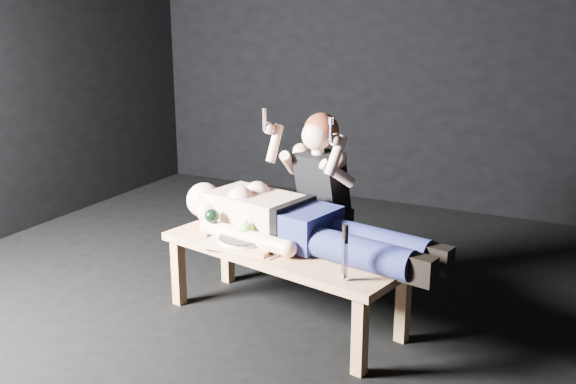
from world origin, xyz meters
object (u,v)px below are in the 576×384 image
object	(u,v)px
carving_knife	(345,253)
lying_man	(301,220)
serving_tray	(243,243)
table	(284,284)
goblet	(212,223)
kneeling_woman	(329,201)

from	to	relation	value
carving_knife	lying_man	bearing A→B (deg)	150.05
serving_tray	table	bearing A→B (deg)	19.62
table	goblet	world-z (taller)	goblet
kneeling_woman	carving_knife	bearing A→B (deg)	-45.17
lying_man	kneeling_woman	bearing A→B (deg)	103.54
carving_knife	serving_tray	bearing A→B (deg)	175.18
goblet	carving_knife	world-z (taller)	carving_knife
lying_man	carving_knife	bearing A→B (deg)	-29.95
lying_man	serving_tray	size ratio (longest dim) A/B	3.76
lying_man	table	bearing A→B (deg)	-116.40
serving_tray	carving_knife	size ratio (longest dim) A/B	1.43
table	goblet	bearing A→B (deg)	-161.02
serving_tray	goblet	xyz separation A→B (m)	(-0.22, 0.02, 0.07)
serving_tray	carving_knife	distance (m)	0.72
table	serving_tray	distance (m)	0.33
table	carving_knife	bearing A→B (deg)	-19.05
lying_man	serving_tray	distance (m)	0.34
table	kneeling_woman	bearing A→B (deg)	96.17
table	kneeling_woman	xyz separation A→B (m)	(0.05, 0.52, 0.36)
lying_man	kneeling_woman	world-z (taller)	kneeling_woman
goblet	carving_knife	distance (m)	0.93
table	goblet	distance (m)	0.53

